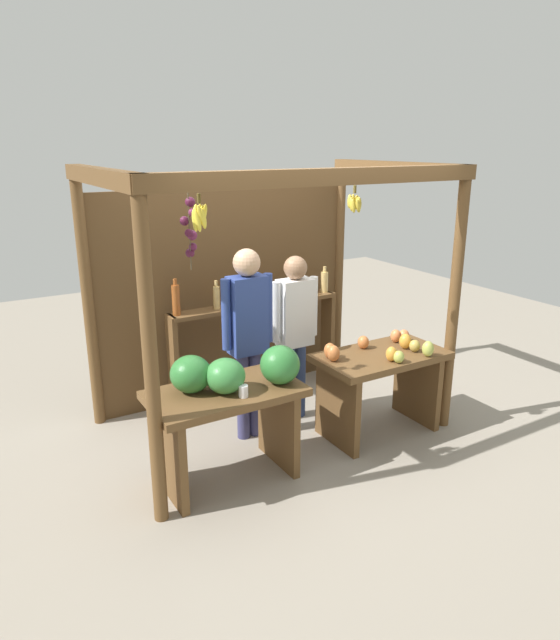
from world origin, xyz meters
name	(u,v)px	position (x,y,z in m)	size (l,w,h in m)	color
ground_plane	(271,423)	(0.00, 0.00, 0.00)	(12.00, 12.00, 0.00)	gray
market_stall	(248,273)	(-0.01, 0.39, 1.37)	(2.89, 1.82, 2.37)	brown
fruit_counter_left	(230,396)	(-0.73, -0.65, 0.70)	(1.20, 0.64, 1.06)	brown
fruit_counter_right	(380,374)	(0.76, -0.64, 0.57)	(1.16, 0.66, 0.90)	brown
bottle_shelf_unit	(256,324)	(0.20, 0.64, 0.78)	(1.85, 0.22, 1.35)	brown
vendor_man	(248,327)	(-0.29, -0.11, 1.03)	(0.48, 0.23, 1.71)	#3B3B68
vendor_woman	(295,324)	(0.26, 0.00, 0.94)	(0.48, 0.21, 1.58)	navy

